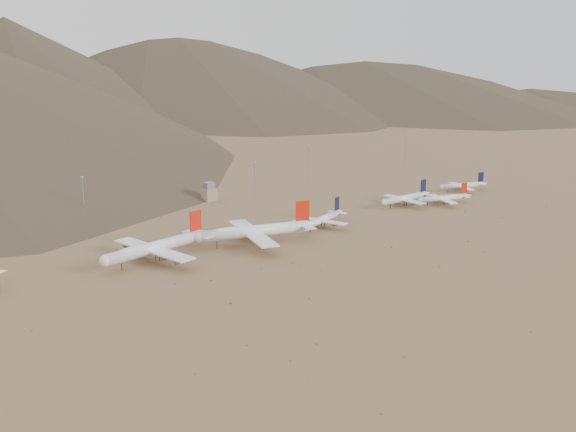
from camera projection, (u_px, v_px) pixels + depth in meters
ground at (286, 253)px, 355.64m from camera, size 3000.00×3000.00×0.00m
widebody_centre at (156, 247)px, 343.04m from camera, size 66.41×51.93×19.90m
widebody_east at (255, 231)px, 369.23m from camera, size 67.68×53.55×20.64m
narrowbody_a at (323, 219)px, 402.49m from camera, size 41.19×30.71×14.14m
narrowbody_b at (406, 198)px, 451.81m from camera, size 43.81×31.22×14.46m
narrowbody_c at (445, 198)px, 454.10m from camera, size 37.59×27.95×12.82m
narrowbody_d at (463, 185)px, 491.73m from camera, size 35.52×26.57×12.28m
control_tower at (209, 193)px, 463.87m from camera, size 8.00×8.00×12.00m
mast_west at (83, 196)px, 415.36m from camera, size 2.00×0.60×25.70m
mast_centre at (255, 179)px, 461.53m from camera, size 2.00×0.60×25.70m
mast_east at (308, 161)px, 525.91m from camera, size 2.00×0.60×25.70m
mast_far_east at (406, 150)px, 574.14m from camera, size 2.00×0.60×25.70m
desert_scrub at (372, 288)px, 307.10m from camera, size 430.41×164.33×0.96m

